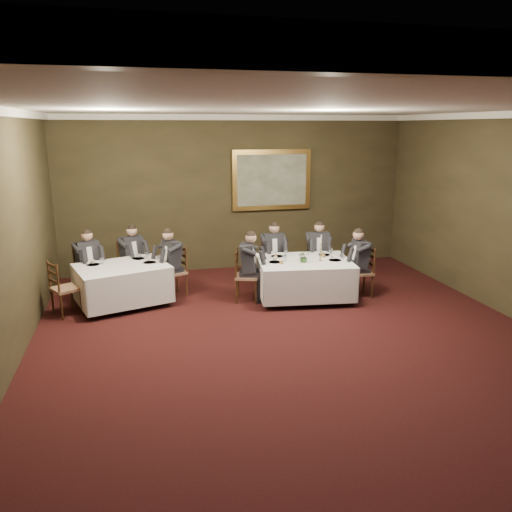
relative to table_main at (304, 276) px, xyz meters
name	(u,v)px	position (x,y,z in m)	size (l,w,h in m)	color
ground	(307,359)	(-0.81, -2.50, -0.45)	(10.00, 10.00, 0.00)	black
ceiling	(314,106)	(-0.81, -2.50, 3.05)	(8.00, 10.00, 0.10)	silver
back_wall	(237,194)	(-0.81, 2.50, 1.30)	(8.00, 0.10, 3.50)	#2E2817
crown_molding	(314,111)	(-0.81, -2.50, 2.99)	(8.00, 10.00, 0.12)	white
table_main	(304,276)	(0.00, 0.00, 0.00)	(1.93, 1.56, 0.67)	black
table_second	(123,282)	(-3.41, 0.44, 0.00)	(1.90, 1.65, 0.67)	black
chair_main_backleft	(273,272)	(-0.37, 0.96, -0.17)	(0.44, 0.42, 1.00)	#8E6548
diner_main_backleft	(273,261)	(-0.37, 0.95, 0.06)	(0.42, 0.48, 1.35)	black
chair_main_backright	(317,270)	(0.58, 0.85, -0.17)	(0.51, 0.49, 1.00)	#8E6548
diner_main_backright	(318,260)	(0.58, 0.84, 0.06)	(0.48, 0.55, 1.35)	black
chair_main_endleft	(246,286)	(-1.12, 0.14, -0.17)	(0.53, 0.54, 1.00)	#8E6548
diner_main_endleft	(247,275)	(-1.11, 0.13, 0.06)	(0.57, 0.52, 1.35)	black
chair_main_endright	(360,282)	(1.12, -0.13, -0.17)	(0.43, 0.45, 1.00)	#8E6548
diner_main_endright	(360,271)	(1.11, -0.13, 0.06)	(0.49, 0.43, 1.35)	black
chair_sec_backleft	(89,282)	(-4.06, 1.10, -0.17)	(0.58, 0.57, 1.00)	#8E6548
diner_sec_backleft	(88,271)	(-4.06, 1.09, 0.06)	(0.58, 0.61, 1.35)	black
chair_sec_backright	(132,276)	(-3.24, 1.35, -0.17)	(0.60, 0.59, 1.00)	#8E6548
diner_sec_backright	(132,265)	(-3.23, 1.34, 0.06)	(0.59, 0.62, 1.35)	black
chair_sec_endright	(174,282)	(-2.43, 0.74, -0.17)	(0.56, 0.57, 1.00)	#8E6548
diner_sec_endright	(173,271)	(-2.44, 0.73, 0.06)	(0.60, 0.56, 1.35)	black
chair_sec_endleft	(66,300)	(-4.38, 0.13, -0.17)	(0.59, 0.59, 1.00)	#8E6548
centerpiece	(304,256)	(-0.06, -0.12, 0.44)	(0.22, 0.19, 0.24)	#2D5926
candlestick	(321,251)	(0.28, -0.12, 0.51)	(0.08, 0.08, 0.52)	#B49337
place_setting_table_main	(279,254)	(-0.38, 0.45, 0.35)	(0.33, 0.31, 0.14)	white
place_setting_table_second	(96,262)	(-3.86, 0.66, 0.35)	(0.33, 0.31, 0.14)	white
painting	(272,180)	(0.00, 2.44, 1.60)	(1.85, 0.09, 1.38)	#E4AB53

